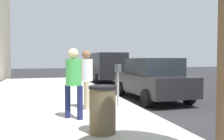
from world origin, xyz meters
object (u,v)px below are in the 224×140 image
parking_meter (118,76)px  parked_van_far (105,66)px  pedestrian_at_meter (86,74)px  trash_bin (103,109)px  pedestrian_bystander (74,77)px  parked_sedan_near (152,79)px

parking_meter → parked_van_far: 9.91m
pedestrian_at_meter → trash_bin: pedestrian_at_meter is taller
pedestrian_at_meter → pedestrian_bystander: size_ratio=1.00×
trash_bin → parked_van_far: bearing=-14.5°
pedestrian_at_meter → trash_bin: 2.65m
parked_sedan_near → parked_van_far: 8.09m
pedestrian_bystander → parked_sedan_near: bearing=-7.3°
parking_meter → pedestrian_bystander: bearing=127.1°
parking_meter → pedestrian_bystander: size_ratio=0.76×
parked_van_far → pedestrian_bystander: bearing=161.6°
pedestrian_bystander → trash_bin: bearing=-117.4°
parking_meter → pedestrian_at_meter: (-0.03, 1.07, 0.10)m
parking_meter → parked_sedan_near: 2.60m
trash_bin → pedestrian_bystander: bearing=18.0°
pedestrian_at_meter → parked_van_far: 10.20m
parked_sedan_near → parking_meter: bearing=128.8°
pedestrian_bystander → parked_van_far: size_ratio=0.36×
parked_sedan_near → parked_van_far: size_ratio=0.85×
pedestrian_at_meter → parked_sedan_near: pedestrian_at_meter is taller
pedestrian_bystander → parking_meter: bearing=-8.3°
trash_bin → pedestrian_at_meter: bearing=-2.2°
pedestrian_bystander → pedestrian_at_meter: bearing=20.0°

